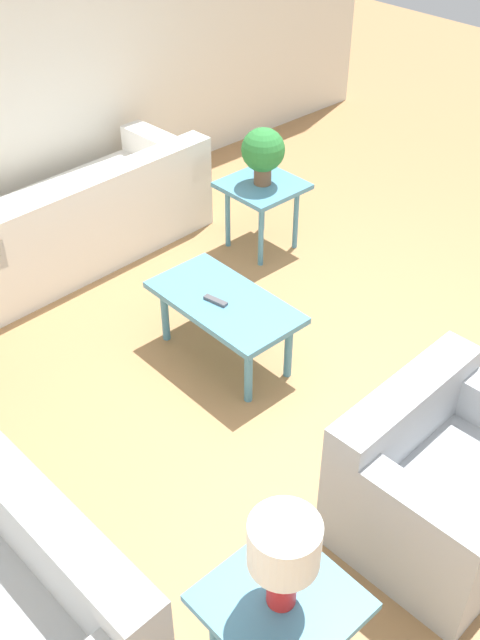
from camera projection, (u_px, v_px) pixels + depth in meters
The scene contains 11 objects.
ground_plane at pixel (327, 384), 4.61m from camera, with size 14.00×14.00×0.00m, color #A87A4C.
wall_right at pixel (36, 45), 5.57m from camera, with size 0.12×7.20×2.70m.
sofa at pixel (79, 219), 5.64m from camera, with size 0.98×2.07×0.74m.
armchair at pixel (440, 482), 3.60m from camera, with size 0.84×1.01×0.77m.
loveseat at pixel (3, 612), 3.07m from camera, with size 1.40×0.85×0.77m.
coffee_table at pixel (224, 307), 4.58m from camera, with size 0.97×0.51×0.45m.
side_table_plant at pixel (262, 193), 5.59m from camera, with size 0.54×0.54×0.55m.
side_table_lamp at pixel (280, 611), 2.89m from camera, with size 0.54×0.54×0.55m.
potted_plant at pixel (263, 151), 5.38m from camera, with size 0.32×0.32×0.43m.
table_lamp at pixel (284, 551), 2.66m from camera, with size 0.27×0.27×0.45m.
remote_control at pixel (216, 301), 4.52m from camera, with size 0.16×0.07×0.02m.
Camera 1 is at (-2.16, 2.70, 3.13)m, focal length 42.00 mm.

